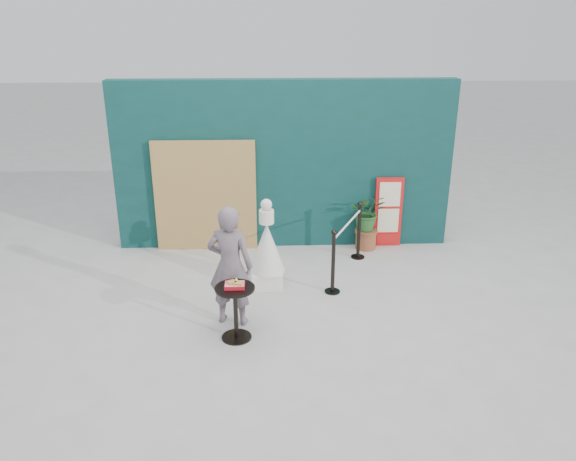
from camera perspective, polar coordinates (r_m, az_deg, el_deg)
The scene contains 10 objects.
ground at distance 7.75m, azimuth 0.36°, elevation -10.15°, with size 60.00×60.00×0.00m, color #ADAAA5.
back_wall at distance 10.09m, azimuth -0.44°, elevation 6.66°, with size 6.00×0.30×3.00m, color #0B322D.
bamboo_fence at distance 10.08m, azimuth -8.39°, elevation 3.45°, with size 1.80×0.08×2.00m, color tan.
woman at distance 7.61m, azimuth -5.89°, elevation -3.61°, with size 0.62×0.41×1.71m, color slate.
menu_board at distance 10.38m, azimuth 10.15°, elevation 1.84°, with size 0.50×0.07×1.30m.
statue at distance 8.72m, azimuth -2.15°, elevation -2.11°, with size 0.56×0.56×1.44m.
cafe_table at distance 7.38m, azimuth -5.36°, elevation -7.50°, with size 0.52×0.52×0.75m.
food_basket at distance 7.25m, azimuth -5.42°, elevation -5.49°, with size 0.26×0.19×0.11m.
planter at distance 10.21m, azimuth 8.03°, elevation 1.37°, with size 0.62×0.53×1.05m.
stanchion_barrier at distance 9.19m, azimuth 6.01°, elevation -1.58°, with size 0.84×1.54×1.03m.
Camera 1 is at (-0.31, -6.61, 4.03)m, focal length 35.00 mm.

